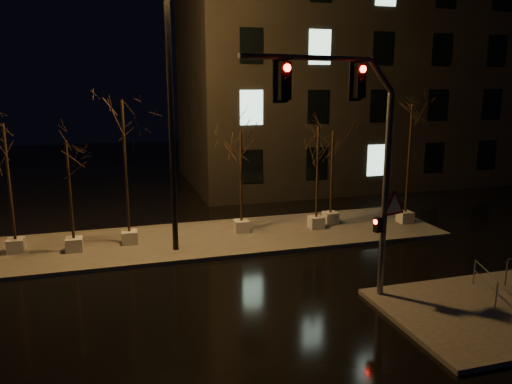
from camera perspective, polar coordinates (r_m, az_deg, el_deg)
name	(u,v)px	position (r m, az deg, el deg)	size (l,w,h in m)	color
ground	(235,296)	(16.82, -2.44, -11.74)	(90.00, 90.00, 0.00)	black
median	(202,239)	(22.29, -6.20, -5.41)	(22.00, 5.00, 0.15)	#43403C
sidewalk_corner	(500,310)	(17.35, 26.16, -12.03)	(7.00, 5.00, 0.15)	#43403C
building	(363,73)	(37.34, 12.13, 13.15)	(25.00, 12.00, 15.00)	black
tree_0	(6,153)	(21.71, -26.68, 4.01)	(1.80, 1.80, 5.33)	#B8B5AC
tree_1	(68,166)	(20.97, -20.72, 2.83)	(1.80, 1.80, 4.64)	#B8B5AC
tree_2	(124,133)	(21.11, -14.90, 6.54)	(1.80, 1.80, 6.21)	#B8B5AC
tree_3	(241,154)	(22.22, -1.73, 4.37)	(1.80, 1.80, 4.76)	#B8B5AC
tree_4	(318,150)	(23.00, 7.10, 4.83)	(1.80, 1.80, 4.91)	#B8B5AC
tree_5	(333,152)	(23.94, 8.74, 4.54)	(1.80, 1.80, 4.61)	#B8B5AC
tree_6	(411,132)	(24.76, 17.26, 6.61)	(1.80, 1.80, 5.87)	#B8B5AC
traffic_signal_mast	(359,147)	(14.95, 11.65, 5.08)	(5.93, 1.59, 7.44)	slate
streetlight_main	(170,87)	(19.84, -9.81, 11.79)	(2.85, 0.51, 11.39)	black
guard_rail_b	(485,279)	(17.85, 24.72, -8.99)	(0.64, 1.75, 0.87)	slate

